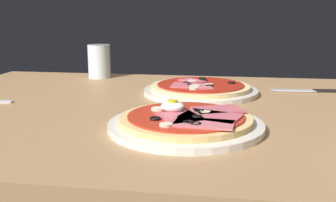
{
  "coord_description": "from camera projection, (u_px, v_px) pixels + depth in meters",
  "views": [
    {
      "loc": [
        0.18,
        -0.83,
        0.95
      ],
      "look_at": [
        0.07,
        -0.08,
        0.78
      ],
      "focal_mm": 42.11,
      "sensor_mm": 36.0,
      "label": 1
    }
  ],
  "objects": [
    {
      "name": "water_glass_near",
      "position": [
        99.0,
        63.0,
        1.22
      ],
      "size": [
        0.07,
        0.07,
        0.1
      ],
      "color": "silver",
      "rests_on": "dining_table"
    },
    {
      "name": "knife",
      "position": [
        316.0,
        91.0,
        1.01
      ],
      "size": [
        0.2,
        0.03,
        0.01
      ],
      "color": "silver",
      "rests_on": "dining_table"
    },
    {
      "name": "dining_table",
      "position": [
        145.0,
        156.0,
        0.9
      ],
      "size": [
        1.12,
        0.85,
        0.75
      ],
      "color": "#9E754C",
      "rests_on": "ground"
    },
    {
      "name": "pizza_foreground",
      "position": [
        186.0,
        122.0,
        0.69
      ],
      "size": [
        0.27,
        0.27,
        0.05
      ],
      "color": "silver",
      "rests_on": "dining_table"
    },
    {
      "name": "pizza_across_left",
      "position": [
        200.0,
        89.0,
        0.99
      ],
      "size": [
        0.29,
        0.29,
        0.03
      ],
      "color": "silver",
      "rests_on": "dining_table"
    }
  ]
}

